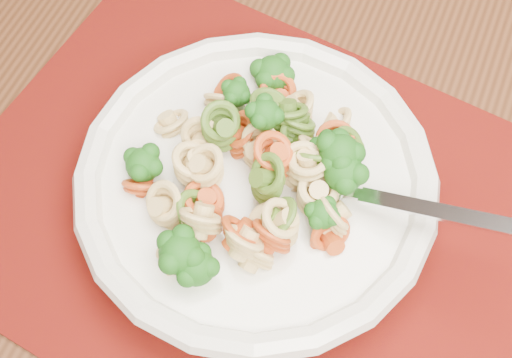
% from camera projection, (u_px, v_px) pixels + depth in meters
% --- Properties ---
extents(dining_table, '(1.54, 1.05, 0.70)m').
position_uv_depth(dining_table, '(389.00, 152.00, 0.65)').
color(dining_table, '#4E2A16').
rests_on(dining_table, ground).
extents(placemat, '(0.48, 0.41, 0.00)m').
position_uv_depth(placemat, '(252.00, 209.00, 0.52)').
color(placemat, '#5A1203').
rests_on(placemat, dining_table).
extents(pasta_bowl, '(0.25, 0.25, 0.05)m').
position_uv_depth(pasta_bowl, '(256.00, 186.00, 0.50)').
color(pasta_bowl, white).
rests_on(pasta_bowl, placemat).
extents(pasta_broccoli_heap, '(0.22, 0.22, 0.06)m').
position_uv_depth(pasta_broccoli_heap, '(256.00, 175.00, 0.48)').
color(pasta_broccoli_heap, '#EDC375').
rests_on(pasta_broccoli_heap, pasta_bowl).
extents(fork, '(0.18, 0.04, 0.08)m').
position_uv_depth(fork, '(327.00, 187.00, 0.48)').
color(fork, silver).
rests_on(fork, pasta_bowl).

